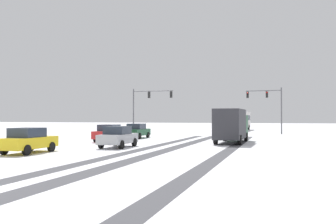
% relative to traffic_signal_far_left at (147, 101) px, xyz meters
% --- Properties ---
extents(wheel_track_left_lane, '(0.94, 37.56, 0.01)m').
position_rel_traffic_signal_far_left_xyz_m(wheel_track_left_lane, '(8.61, -23.11, -4.64)').
color(wheel_track_left_lane, '#4C4C51').
rests_on(wheel_track_left_lane, ground).
extents(wheel_track_right_lane, '(0.89, 37.56, 0.01)m').
position_rel_traffic_signal_far_left_xyz_m(wheel_track_right_lane, '(14.66, -23.11, -4.64)').
color(wheel_track_right_lane, '#4C4C51').
rests_on(wheel_track_right_lane, ground).
extents(wheel_track_center, '(1.10, 37.56, 0.01)m').
position_rel_traffic_signal_far_left_xyz_m(wheel_track_center, '(10.49, -23.11, -4.64)').
color(wheel_track_center, '#4C4C51').
rests_on(wheel_track_center, ground).
extents(sidewalk_kerb_right, '(4.00, 37.56, 0.12)m').
position_rel_traffic_signal_far_left_xyz_m(sidewalk_kerb_right, '(19.87, -24.81, -4.59)').
color(sidewalk_kerb_right, white).
rests_on(sidewalk_kerb_right, ground).
extents(traffic_signal_far_left, '(6.10, 0.41, 6.50)m').
position_rel_traffic_signal_far_left_xyz_m(traffic_signal_far_left, '(0.00, 0.00, 0.00)').
color(traffic_signal_far_left, '#56565B').
rests_on(traffic_signal_far_left, ground).
extents(traffic_signal_far_right, '(4.94, 0.41, 6.50)m').
position_rel_traffic_signal_far_left_xyz_m(traffic_signal_far_right, '(16.80, 3.97, -0.05)').
color(traffic_signal_far_right, '#56565B').
rests_on(traffic_signal_far_right, ground).
extents(car_dark_green_lead, '(1.85, 4.11, 1.62)m').
position_rel_traffic_signal_far_left_xyz_m(car_dark_green_lead, '(2.99, -11.19, -3.83)').
color(car_dark_green_lead, '#194C2D').
rests_on(car_dark_green_lead, ground).
extents(car_red_second, '(1.85, 4.11, 1.62)m').
position_rel_traffic_signal_far_left_xyz_m(car_red_second, '(2.60, -17.08, -3.83)').
color(car_red_second, red).
rests_on(car_red_second, ground).
extents(car_silver_third, '(1.90, 4.13, 1.62)m').
position_rel_traffic_signal_far_left_xyz_m(car_silver_third, '(6.26, -22.94, -3.83)').
color(car_silver_third, '#B7BABF').
rests_on(car_silver_third, ground).
extents(car_yellow_cab_fourth, '(1.94, 4.16, 1.62)m').
position_rel_traffic_signal_far_left_xyz_m(car_yellow_cab_fourth, '(2.66, -28.62, -3.83)').
color(car_yellow_cab_fourth, yellow).
rests_on(car_yellow_cab_fourth, ground).
extents(bus_oncoming, '(3.07, 11.11, 3.38)m').
position_rel_traffic_signal_far_left_xyz_m(bus_oncoming, '(11.39, 17.48, -2.65)').
color(bus_oncoming, silver).
rests_on(bus_oncoming, ground).
extents(box_truck_delivery, '(2.46, 7.46, 3.02)m').
position_rel_traffic_signal_far_left_xyz_m(box_truck_delivery, '(13.93, -15.35, -3.01)').
color(box_truck_delivery, '#194C2D').
rests_on(box_truck_delivery, ground).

